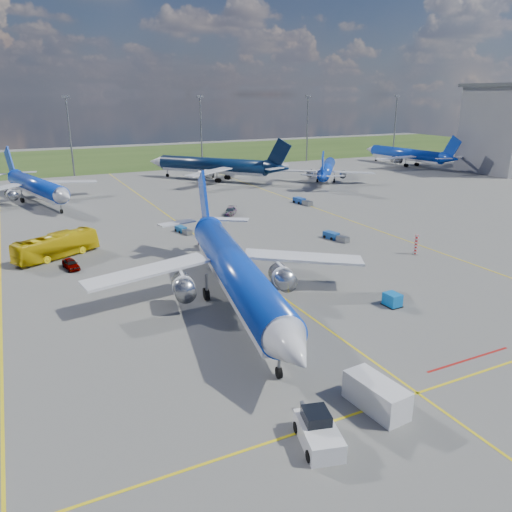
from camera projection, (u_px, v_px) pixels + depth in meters
name	position (u px, v px, depth m)	size (l,w,h in m)	color
ground	(292.00, 304.00, 57.14)	(400.00, 400.00, 0.00)	#5B5B58
grass_strip	(89.00, 159.00, 185.07)	(400.00, 80.00, 0.01)	#2D4719
taxiway_lines	(207.00, 242.00, 80.83)	(60.25, 160.00, 0.02)	yellow
floodlight_masts	(139.00, 130.00, 151.29)	(202.20, 0.50, 22.70)	slate
warning_post	(416.00, 245.00, 74.44)	(0.50, 0.50, 3.00)	red
bg_jet_nnw	(39.00, 203.00, 110.41)	(31.32, 41.11, 10.77)	#0D38BC
bg_jet_n	(213.00, 180.00, 139.50)	(34.54, 45.33, 11.87)	#071A3B
bg_jet_ne	(326.00, 181.00, 138.51)	(27.75, 36.43, 9.54)	#0D38BC
bg_jet_ene	(405.00, 165.00, 168.55)	(31.47, 41.30, 10.82)	#0D38BC
main_airliner	(236.00, 306.00, 56.49)	(35.51, 46.61, 12.21)	#0D38BC
pushback_tug	(318.00, 432.00, 34.12)	(3.47, 6.52, 2.17)	silver
uld_container	(392.00, 300.00, 56.43)	(1.48, 1.85, 1.48)	blue
service_van	(376.00, 395.00, 37.83)	(2.29, 5.21, 2.29)	silver
apron_bus	(56.00, 246.00, 72.91)	(2.98, 12.72, 3.54)	yellow
service_car_a	(71.00, 264.00, 68.45)	(1.63, 4.05, 1.38)	#999999
service_car_b	(212.00, 242.00, 79.08)	(2.03, 4.40, 1.22)	#999999
service_car_c	(230.00, 211.00, 99.41)	(1.96, 4.82, 1.40)	#999999
baggage_tug_w	(335.00, 237.00, 82.28)	(2.30, 5.05, 1.10)	#194C9A
baggage_tug_c	(183.00, 230.00, 86.43)	(1.91, 4.44, 0.97)	#195A97
baggage_tug_e	(302.00, 201.00, 109.14)	(2.04, 5.48, 1.20)	#194297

